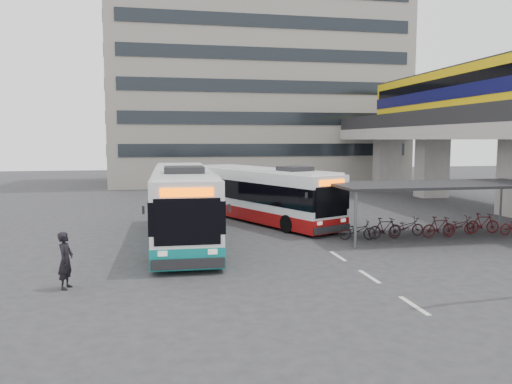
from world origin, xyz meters
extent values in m
plane|color=#28282B|center=(0.00, 0.00, 0.00)|extent=(120.00, 120.00, 0.00)
cube|color=gray|center=(17.00, 18.00, 2.30)|extent=(2.20, 1.60, 4.60)
cube|color=gray|center=(17.00, 26.00, 2.30)|extent=(2.20, 1.60, 4.60)
cube|color=gray|center=(17.00, 12.00, 5.05)|extent=(8.00, 32.00, 0.90)
cube|color=black|center=(13.25, 12.00, 6.05)|extent=(0.35, 32.00, 1.10)
cube|color=gold|center=(17.00, 15.31, 7.60)|extent=(2.90, 20.00, 3.90)
cube|color=#0B0B3D|center=(17.00, 15.31, 7.80)|extent=(2.98, 20.02, 0.90)
cube|color=black|center=(17.00, 15.31, 8.60)|extent=(2.96, 19.20, 0.70)
cube|color=black|center=(17.00, 15.31, 9.55)|extent=(2.70, 19.60, 0.25)
cylinder|color=#595B60|center=(3.70, 4.80, 1.20)|extent=(0.12, 0.12, 2.40)
cylinder|color=#595B60|center=(13.30, 4.80, 1.20)|extent=(0.12, 0.12, 2.40)
cylinder|color=#595B60|center=(3.70, 1.20, 1.20)|extent=(0.12, 0.12, 2.40)
cube|color=black|center=(8.50, 3.00, 2.48)|extent=(10.00, 4.00, 0.12)
imported|color=black|center=(4.50, 3.00, 0.45)|extent=(1.71, 0.60, 0.90)
imported|color=black|center=(5.83, 3.00, 0.50)|extent=(1.66, 0.47, 1.00)
imported|color=black|center=(7.17, 3.00, 0.45)|extent=(1.71, 0.60, 0.90)
imported|color=black|center=(8.50, 3.00, 0.50)|extent=(1.66, 0.47, 1.00)
imported|color=#350C0F|center=(9.83, 3.00, 0.45)|extent=(1.71, 0.60, 0.90)
imported|color=#3F0C0F|center=(11.17, 3.00, 0.50)|extent=(1.66, 0.47, 1.00)
imported|color=#490C0F|center=(12.50, 3.00, 0.45)|extent=(1.71, 0.60, 0.90)
cube|color=gray|center=(6.00, 36.00, 12.50)|extent=(30.00, 15.00, 25.00)
cube|color=beige|center=(2.50, -6.00, 0.01)|extent=(0.15, 1.60, 0.01)
cube|color=beige|center=(2.50, -3.00, 0.01)|extent=(0.15, 1.60, 0.01)
cube|color=beige|center=(2.50, 0.00, 0.01)|extent=(0.15, 1.60, 0.01)
cube|color=white|center=(1.35, 8.80, 1.65)|extent=(6.56, 10.83, 2.48)
cube|color=maroon|center=(1.35, 8.80, 0.50)|extent=(6.61, 10.88, 0.68)
cube|color=black|center=(1.35, 8.80, 1.76)|extent=(6.62, 10.87, 1.04)
cube|color=#FF5800|center=(3.58, 3.86, 2.57)|extent=(1.50, 0.74, 0.27)
cube|color=black|center=(2.46, 6.33, 3.09)|extent=(1.85, 1.89, 0.25)
cylinder|color=black|center=(1.80, 5.19, 0.45)|extent=(0.62, 0.93, 0.90)
cylinder|color=black|center=(1.08, 12.00, 0.45)|extent=(0.62, 0.93, 0.90)
cube|color=white|center=(-3.35, 4.28, 1.81)|extent=(2.77, 11.98, 2.73)
cube|color=#0D7B79|center=(-3.35, 4.28, 0.55)|extent=(2.81, 12.02, 0.75)
cube|color=black|center=(-3.35, 4.28, 1.94)|extent=(2.83, 12.00, 1.14)
cube|color=#FF5800|center=(-3.47, -1.69, 2.83)|extent=(1.78, 0.11, 0.30)
cube|color=black|center=(-3.41, 1.30, 3.40)|extent=(1.55, 1.62, 0.28)
cylinder|color=black|center=(-4.61, 0.48, 0.50)|extent=(0.32, 1.00, 0.99)
cylinder|color=black|center=(-2.10, 7.59, 0.50)|extent=(0.32, 1.00, 0.99)
imported|color=black|center=(-7.24, -2.47, 0.89)|extent=(0.56, 0.73, 1.78)
camera|label=1|loc=(-4.36, -18.31, 4.58)|focal=35.00mm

